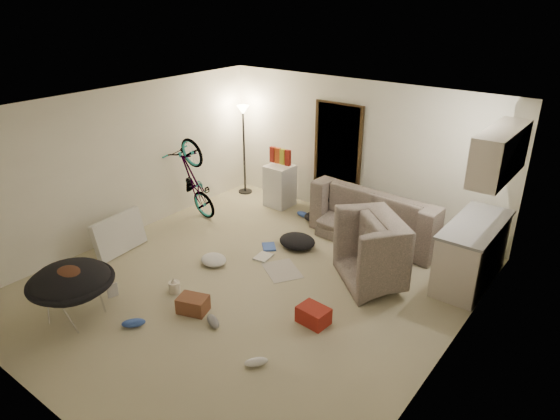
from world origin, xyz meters
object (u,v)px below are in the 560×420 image
Objects in this scene: floor_lamp at (243,131)px; mini_fridge at (280,186)px; kitchen_counter at (471,254)px; drink_case_b at (313,315)px; bicycle at (195,196)px; tv_box at (119,234)px; armchair at (395,256)px; juicer at (174,286)px; sofa at (379,220)px; drink_case_a at (193,304)px; saucer_chair at (72,288)px.

mini_fridge is at bearing -5.82° from floor_lamp.
drink_case_b is at bearing -118.95° from kitchen_counter.
mini_fridge reaches higher than drink_case_b.
drink_case_b is (2.63, -2.75, -0.29)m from mini_fridge.
kitchen_counter is at bearing -74.51° from bicycle.
drink_case_b is at bearing -1.07° from tv_box.
kitchen_counter reaches higher than tv_box.
armchair is 3.15m from juicer.
drink_case_a is at bearing 77.71° from sofa.
sofa is at bearing -61.68° from bicycle.
mini_fridge is (0.88, 1.40, -0.01)m from bicycle.
juicer is (-0.54, 0.16, -0.02)m from drink_case_a.
sofa reaches higher than drink_case_a.
mini_fridge is (0.98, -0.10, -0.90)m from floor_lamp.
tv_box is at bearing -174.66° from bicycle.
floor_lamp is 4.73× the size of drink_case_b.
armchair is 1.43× the size of mini_fridge.
floor_lamp is at bearing 116.13° from juicer.
kitchen_counter is 1.08m from armchair.
tv_box is at bearing -152.04° from kitchen_counter.
armchair reaches higher than juicer.
tv_box reaches higher than drink_case_a.
floor_lamp reaches higher than drink_case_b.
drink_case_a is at bearing -68.30° from mini_fridge.
bicycle reaches higher than saucer_chair.
floor_lamp is at bearing -0.67° from sofa.
mini_fridge reaches higher than sofa.
saucer_chair is (1.05, -3.11, 0.03)m from bicycle.
floor_lamp reaches higher than saucer_chair.
kitchen_counter is 1.30× the size of armchair.
juicer is (-2.27, -2.16, -0.28)m from armchair.
sofa is at bearing 56.14° from drink_case_a.
saucer_chair is (1.15, -4.60, -0.86)m from floor_lamp.
tv_box is (0.10, -3.16, -1.00)m from floor_lamp.
floor_lamp is 1.57× the size of armchair.
drink_case_a is at bearing -146.28° from drink_case_b.
armchair is at bearing -81.39° from bicycle.
juicer is at bearing -157.68° from drink_case_b.
bicycle is 1.49× the size of saucer_chair.
drink_case_b is 1.68× the size of juicer.
armchair is at bearing 49.84° from saucer_chair.
kitchen_counter is at bearing 47.04° from saucer_chair.
sofa is at bearing -0.56° from mini_fridge.
armchair reaches higher than drink_case_b.
saucer_chair is 1.14× the size of tv_box.
drink_case_a is (1.25, -3.50, -0.30)m from mini_fridge.
drink_case_b is at bearing -44.11° from mini_fridge.
sofa is 5.85× the size of drink_case_b.
kitchen_counter is at bearing -6.06° from mini_fridge.
kitchen_counter is 4.22m from juicer.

